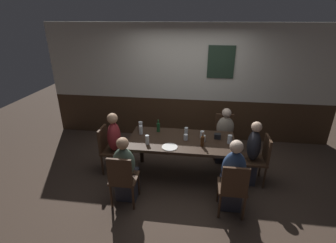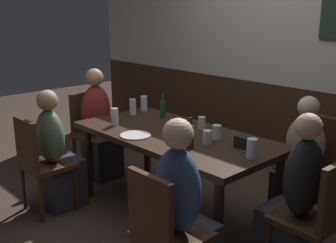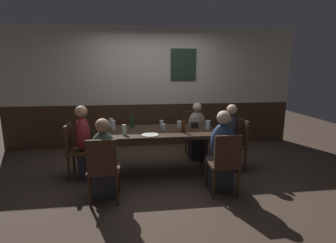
# 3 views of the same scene
# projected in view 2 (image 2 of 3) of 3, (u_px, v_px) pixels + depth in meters

# --- Properties ---
(ground_plane) EXTENTS (12.00, 12.00, 0.00)m
(ground_plane) POSITION_uv_depth(u_px,v_px,m) (175.00, 212.00, 3.77)
(ground_plane) COLOR #423328
(wall_back) EXTENTS (6.40, 0.13, 2.60)m
(wall_back) POSITION_uv_depth(u_px,v_px,m) (286.00, 53.00, 4.50)
(wall_back) COLOR #3D2819
(wall_back) RESTS_ON ground_plane
(dining_table) EXTENTS (1.83, 0.89, 0.74)m
(dining_table) POSITION_uv_depth(u_px,v_px,m) (175.00, 142.00, 3.59)
(dining_table) COLOR black
(dining_table) RESTS_ON ground_plane
(chair_right_near) EXTENTS (0.40, 0.40, 0.88)m
(chair_right_near) POSITION_uv_depth(u_px,v_px,m) (164.00, 230.00, 2.50)
(chair_right_near) COLOR #422B1C
(chair_right_near) RESTS_ON ground_plane
(chair_head_east) EXTENTS (0.40, 0.40, 0.88)m
(chair_head_east) POSITION_uv_depth(u_px,v_px,m) (317.00, 214.00, 2.70)
(chair_head_east) COLOR #422B1C
(chair_head_east) RESTS_ON ground_plane
(chair_left_near) EXTENTS (0.40, 0.40, 0.88)m
(chair_left_near) POSITION_uv_depth(u_px,v_px,m) (40.00, 160.00, 3.64)
(chair_left_near) COLOR #422B1C
(chair_left_near) RESTS_ON ground_plane
(chair_head_west) EXTENTS (0.40, 0.40, 0.88)m
(chair_head_west) POSITION_uv_depth(u_px,v_px,m) (91.00, 128.00, 4.58)
(chair_head_west) COLOR #422B1C
(chair_head_west) RESTS_ON ground_plane
(chair_right_far) EXTENTS (0.40, 0.40, 0.88)m
(chair_right_far) POSITION_uv_depth(u_px,v_px,m) (310.00, 160.00, 3.63)
(chair_right_far) COLOR #422B1C
(chair_right_far) RESTS_ON ground_plane
(person_right_near) EXTENTS (0.34, 0.37, 1.17)m
(person_right_near) POSITION_uv_depth(u_px,v_px,m) (183.00, 222.00, 2.61)
(person_right_near) COLOR #2D2D38
(person_right_near) RESTS_ON ground_plane
(person_head_east) EXTENTS (0.37, 0.34, 1.15)m
(person_head_east) POSITION_uv_depth(u_px,v_px,m) (294.00, 208.00, 2.81)
(person_head_east) COLOR #2D2D38
(person_head_east) RESTS_ON ground_plane
(person_left_near) EXTENTS (0.34, 0.37, 1.10)m
(person_left_near) POSITION_uv_depth(u_px,v_px,m) (57.00, 159.00, 3.76)
(person_left_near) COLOR #2D2D38
(person_left_near) RESTS_ON ground_plane
(person_head_west) EXTENTS (0.37, 0.34, 1.17)m
(person_head_west) POSITION_uv_depth(u_px,v_px,m) (99.00, 132.00, 4.46)
(person_head_west) COLOR #2D2D38
(person_head_west) RESTS_ON ground_plane
(person_right_far) EXTENTS (0.34, 0.37, 1.08)m
(person_right_far) POSITION_uv_depth(u_px,v_px,m) (300.00, 170.00, 3.54)
(person_right_far) COLOR #2D2D38
(person_right_far) RESTS_ON ground_plane
(tumbler_short) EXTENTS (0.07, 0.07, 0.15)m
(tumbler_short) POSITION_uv_depth(u_px,v_px,m) (144.00, 104.00, 4.33)
(tumbler_short) COLOR silver
(tumbler_short) RESTS_ON dining_table
(highball_clear) EXTENTS (0.08, 0.08, 0.15)m
(highball_clear) POSITION_uv_depth(u_px,v_px,m) (252.00, 150.00, 2.97)
(highball_clear) COLOR silver
(highball_clear) RESTS_ON dining_table
(beer_glass_half) EXTENTS (0.06, 0.06, 0.16)m
(beer_glass_half) POSITION_uv_depth(u_px,v_px,m) (133.00, 108.00, 4.17)
(beer_glass_half) COLOR silver
(beer_glass_half) RESTS_ON dining_table
(pint_glass_amber) EXTENTS (0.07, 0.07, 0.10)m
(pint_glass_amber) POSITION_uv_depth(u_px,v_px,m) (181.00, 130.00, 3.51)
(pint_glass_amber) COLOR silver
(pint_glass_amber) RESTS_ON dining_table
(tumbler_water) EXTENTS (0.07, 0.07, 0.12)m
(tumbler_water) POSITION_uv_depth(u_px,v_px,m) (217.00, 133.00, 3.40)
(tumbler_water) COLOR silver
(tumbler_water) RESTS_ON dining_table
(pint_glass_stout) EXTENTS (0.07, 0.07, 0.11)m
(pint_glass_stout) POSITION_uv_depth(u_px,v_px,m) (207.00, 138.00, 3.29)
(pint_glass_stout) COLOR silver
(pint_glass_stout) RESTS_ON dining_table
(pint_glass_pale) EXTENTS (0.06, 0.06, 0.16)m
(pint_glass_pale) POSITION_uv_depth(u_px,v_px,m) (115.00, 118.00, 3.80)
(pint_glass_pale) COLOR silver
(pint_glass_pale) RESTS_ON dining_table
(beer_glass_tall) EXTENTS (0.07, 0.07, 0.11)m
(beer_glass_tall) POSITION_uv_depth(u_px,v_px,m) (202.00, 123.00, 3.69)
(beer_glass_tall) COLOR silver
(beer_glass_tall) RESTS_ON dining_table
(beer_bottle_green) EXTENTS (0.06, 0.06, 0.23)m
(beer_bottle_green) POSITION_uv_depth(u_px,v_px,m) (163.00, 109.00, 4.05)
(beer_bottle_green) COLOR #194723
(beer_bottle_green) RESTS_ON dining_table
(beer_bottle_brown) EXTENTS (0.06, 0.06, 0.24)m
(beer_bottle_brown) POSITION_uv_depth(u_px,v_px,m) (190.00, 136.00, 3.18)
(beer_bottle_brown) COLOR #42230F
(beer_bottle_brown) RESTS_ON dining_table
(plate_white_large) EXTENTS (0.26, 0.26, 0.01)m
(plate_white_large) POSITION_uv_depth(u_px,v_px,m) (135.00, 135.00, 3.50)
(plate_white_large) COLOR white
(plate_white_large) RESTS_ON dining_table
(condiment_caddy) EXTENTS (0.11, 0.09, 0.09)m
(condiment_caddy) POSITION_uv_depth(u_px,v_px,m) (243.00, 142.00, 3.21)
(condiment_caddy) COLOR black
(condiment_caddy) RESTS_ON dining_table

